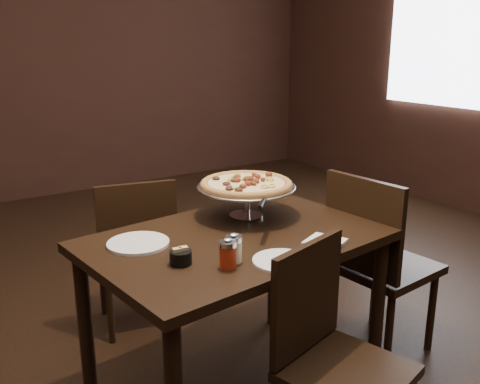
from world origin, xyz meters
TOP-DOWN VIEW (x-y plane):
  - room at (0.06, 0.03)m, footprint 6.04×7.04m
  - dining_table at (-0.09, -0.04)m, footprint 1.23×0.89m
  - pizza_stand at (0.08, 0.14)m, footprint 0.43×0.43m
  - parmesan_shaker at (-0.24, -0.24)m, footprint 0.06×0.06m
  - pepper_flake_shaker at (-0.28, -0.27)m, footprint 0.06×0.06m
  - packet_caddy at (-0.40, -0.16)m, footprint 0.08×0.08m
  - napkin_stack at (0.15, -0.30)m, footprint 0.18×0.18m
  - plate_left at (-0.45, 0.09)m, footprint 0.24×0.24m
  - plate_near at (-0.10, -0.34)m, footprint 0.21×0.21m
  - serving_spatula at (-0.02, -0.12)m, footprint 0.17×0.17m
  - chair_far at (-0.23, 0.69)m, footprint 0.46×0.46m
  - chair_near at (-0.03, -0.54)m, footprint 0.47×0.47m
  - chair_side at (0.63, -0.14)m, footprint 0.45×0.45m

SIDE VIEW (x-z plane):
  - chair_near at x=-0.03m, z-range 0.04..0.86m
  - chair_far at x=-0.23m, z-range 0.04..0.86m
  - chair_side at x=0.63m, z-range 0.04..0.94m
  - dining_table at x=-0.09m, z-range 0.27..0.99m
  - plate_near at x=-0.10m, z-range 0.72..0.73m
  - plate_left at x=-0.45m, z-range 0.72..0.74m
  - napkin_stack at x=0.15m, z-range 0.72..0.74m
  - packet_caddy at x=-0.40m, z-range 0.72..0.78m
  - parmesan_shaker at x=-0.24m, z-range 0.72..0.83m
  - pepper_flake_shaker at x=-0.28m, z-range 0.72..0.83m
  - serving_spatula at x=-0.02m, z-range 0.85..0.88m
  - pizza_stand at x=0.08m, z-range 0.78..0.96m
  - room at x=0.06m, z-range -0.02..2.82m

